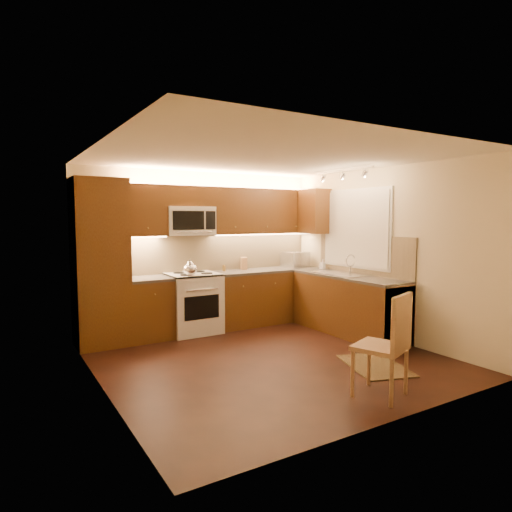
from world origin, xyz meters
TOP-DOWN VIEW (x-y plane):
  - floor at (0.00, 0.00)m, footprint 4.00×4.00m
  - ceiling at (0.00, 0.00)m, footprint 4.00×4.00m
  - wall_back at (0.00, 2.00)m, footprint 4.00×0.01m
  - wall_front at (0.00, -2.00)m, footprint 4.00×0.01m
  - wall_left at (-2.00, 0.00)m, footprint 0.01×4.00m
  - wall_right at (2.00, 0.00)m, footprint 0.01×4.00m
  - pantry at (-1.65, 1.70)m, footprint 0.70×0.60m
  - base_cab_back_left at (-0.99, 1.70)m, footprint 0.62×0.60m
  - counter_back_left at (-0.99, 1.70)m, footprint 0.62×0.60m
  - base_cab_back_right at (1.04, 1.70)m, footprint 1.92×0.60m
  - counter_back_right at (1.04, 1.70)m, footprint 1.92×0.60m
  - base_cab_right at (1.70, 0.40)m, footprint 0.60×2.00m
  - counter_right at (1.70, 0.40)m, footprint 0.60×2.00m
  - dishwasher at (1.70, -0.30)m, footprint 0.58×0.60m
  - backsplash_back at (0.35, 1.99)m, footprint 3.30×0.02m
  - backsplash_right at (1.99, 0.40)m, footprint 0.02×2.00m
  - upper_cab_back_left at (-0.99, 1.82)m, footprint 0.62×0.35m
  - upper_cab_back_right at (1.04, 1.82)m, footprint 1.92×0.35m
  - upper_cab_bridge at (-0.30, 1.82)m, footprint 0.76×0.35m
  - upper_cab_right_corner at (1.82, 1.40)m, footprint 0.35×0.50m
  - stove at (-0.30, 1.68)m, footprint 0.76×0.65m
  - microwave at (-0.30, 1.81)m, footprint 0.76×0.38m
  - window_frame at (1.99, 0.55)m, footprint 0.03×1.44m
  - window_blinds at (1.97, 0.55)m, footprint 0.02×1.36m
  - sink at (1.70, 0.55)m, footprint 0.52×0.86m
  - faucet at (1.88, 0.55)m, footprint 0.20×0.04m
  - track_light_bar at (1.55, 0.40)m, footprint 0.04×1.20m
  - kettle at (-0.44, 1.45)m, footprint 0.27×0.27m
  - toaster_oven at (1.68, 1.74)m, footprint 0.49×0.40m
  - knife_block at (0.70, 1.86)m, footprint 0.14×0.17m
  - spice_jar_a at (0.38, 1.94)m, footprint 0.05×0.05m
  - spice_jar_b at (0.32, 1.82)m, footprint 0.05×0.05m
  - spice_jar_c at (0.37, 1.94)m, footprint 0.05×0.05m
  - spice_jar_d at (0.31, 1.82)m, footprint 0.05×0.05m
  - soap_bottle at (1.89, 1.24)m, footprint 0.09×0.09m
  - rug at (0.94, -0.90)m, footprint 0.87×1.06m
  - dining_chair at (0.32, -1.54)m, footprint 0.59×0.59m

SIDE VIEW (x-z plane):
  - floor at x=0.00m, z-range -0.01..0.01m
  - rug at x=0.94m, z-range 0.00..0.01m
  - base_cab_back_left at x=-0.99m, z-range 0.00..0.86m
  - base_cab_back_right at x=1.04m, z-range 0.00..0.86m
  - base_cab_right at x=1.70m, z-range 0.00..0.86m
  - dishwasher at x=1.70m, z-range 0.01..0.85m
  - stove at x=-0.30m, z-range 0.00..0.92m
  - dining_chair at x=0.32m, z-range 0.00..1.04m
  - counter_back_left at x=-0.99m, z-range 0.86..0.90m
  - counter_back_right at x=1.04m, z-range 0.86..0.90m
  - counter_right at x=1.70m, z-range 0.86..0.90m
  - spice_jar_b at x=0.32m, z-range 0.90..0.99m
  - spice_jar_c at x=0.37m, z-range 0.90..0.99m
  - spice_jar_a at x=0.38m, z-range 0.90..0.99m
  - spice_jar_d at x=0.31m, z-range 0.90..1.00m
  - sink at x=1.70m, z-range 0.90..1.05m
  - soap_bottle at x=1.89m, z-range 0.90..1.06m
  - knife_block at x=0.70m, z-range 0.90..1.11m
  - toaster_oven at x=1.68m, z-range 0.90..1.16m
  - kettle at x=-0.44m, z-range 0.92..1.17m
  - faucet at x=1.88m, z-range 0.90..1.20m
  - pantry at x=-1.65m, z-range 0.00..2.30m
  - backsplash_back at x=0.35m, z-range 0.90..1.50m
  - backsplash_right at x=1.99m, z-range 0.90..1.50m
  - wall_back at x=0.00m, z-range 0.00..2.50m
  - wall_front at x=0.00m, z-range 0.00..2.50m
  - wall_left at x=-2.00m, z-range 0.00..2.50m
  - wall_right at x=2.00m, z-range 0.00..2.50m
  - window_frame at x=1.99m, z-range 0.98..2.22m
  - window_blinds at x=1.97m, z-range 1.02..2.18m
  - microwave at x=-0.30m, z-range 1.50..1.94m
  - upper_cab_back_left at x=-0.99m, z-range 1.50..2.25m
  - upper_cab_back_right at x=1.04m, z-range 1.50..2.25m
  - upper_cab_right_corner at x=1.82m, z-range 1.50..2.25m
  - upper_cab_bridge at x=-0.30m, z-range 1.94..2.25m
  - track_light_bar at x=1.55m, z-range 2.44..2.48m
  - ceiling at x=0.00m, z-range 2.50..2.50m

